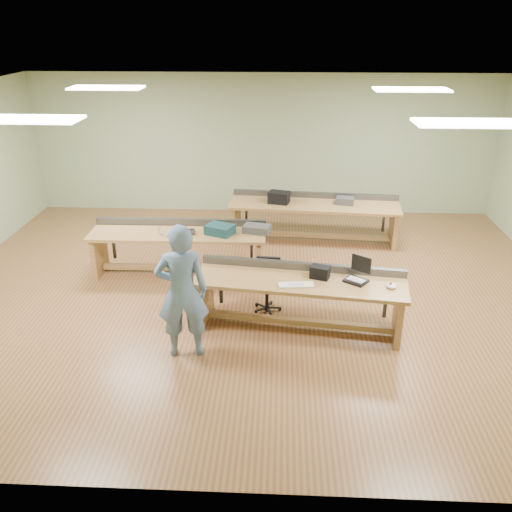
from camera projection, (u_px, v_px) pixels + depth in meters
The scene contains 21 objects.
floor at pixel (253, 292), 8.69m from camera, with size 10.00×10.00×0.00m, color brown.
ceiling at pixel (252, 100), 7.47m from camera, with size 10.00×10.00×0.00m, color silver.
wall_back at pixel (262, 145), 11.73m from camera, with size 10.00×0.04×3.00m, color #90A37B.
wall_front at pixel (226, 357), 4.43m from camera, with size 10.00×0.04×3.00m, color #90A37B.
fluor_panels at pixel (252, 102), 7.48m from camera, with size 6.20×3.50×0.03m.
workbench_front at pixel (300, 292), 7.51m from camera, with size 2.98×1.14×0.86m.
workbench_mid at pixel (179, 242), 9.15m from camera, with size 2.95×0.81×0.86m.
workbench_back at pixel (314, 212), 10.52m from camera, with size 3.32×1.12×0.86m.
person at pixel (182, 292), 6.76m from camera, with size 0.66×0.43×1.81m, color #6980AC.
laptop_base at pixel (356, 281), 7.35m from camera, with size 0.29×0.24×0.03m, color black.
laptop_screen at pixel (361, 264), 7.34m from camera, with size 0.29×0.01×0.23m, color black.
keyboard at pixel (296, 285), 7.24m from camera, with size 0.47×0.16×0.03m, color white.
trackball_mouse at pixel (391, 285), 7.18m from camera, with size 0.14×0.16×0.07m, color white.
camera_bag at pixel (320, 272), 7.43m from camera, with size 0.26×0.16×0.17m, color black.
task_chair at pixel (267, 292), 8.08m from camera, with size 0.46×0.46×0.80m.
parts_bin_teal at pixel (220, 229), 8.95m from camera, with size 0.44×0.33×0.15m, color #12353B.
parts_bin_grey at pixel (257, 229), 9.03m from camera, with size 0.43×0.28×0.12m, color #3A3A3C.
mug at pixel (192, 232), 8.94m from camera, with size 0.11×0.11×0.09m, color #3A3A3C.
drinks_can at pixel (160, 230), 8.95m from camera, with size 0.07×0.07×0.12m, color silver.
storage_box_back at pixel (279, 197), 10.42m from camera, with size 0.39×0.28×0.22m, color black.
tray_back at pixel (345, 201), 10.37m from camera, with size 0.34×0.25×0.13m, color #3A3A3C.
Camera 1 is at (0.43, -7.69, 4.06)m, focal length 38.00 mm.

